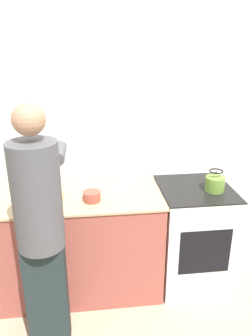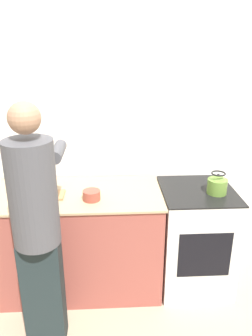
# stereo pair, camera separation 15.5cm
# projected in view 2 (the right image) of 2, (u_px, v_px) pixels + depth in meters

# --- Properties ---
(ground_plane) EXTENTS (12.00, 12.00, 0.00)m
(ground_plane) POSITION_uv_depth(u_px,v_px,m) (97.00, 309.00, 2.71)
(ground_plane) COLOR tan
(wall_back) EXTENTS (8.00, 0.05, 2.60)m
(wall_back) POSITION_uv_depth(u_px,v_px,m) (95.00, 133.00, 2.93)
(wall_back) COLOR white
(wall_back) RESTS_ON ground_plane
(counter) EXTENTS (1.72, 0.70, 0.90)m
(counter) POSITION_uv_depth(u_px,v_px,m) (61.00, 240.00, 2.84)
(counter) COLOR #9E4C42
(counter) RESTS_ON ground_plane
(oven) EXTENTS (0.60, 0.64, 0.91)m
(oven) POSITION_uv_depth(u_px,v_px,m) (194.00, 237.00, 2.89)
(oven) COLOR silver
(oven) RESTS_ON ground_plane
(person) EXTENTS (0.34, 0.58, 1.75)m
(person) POSITION_uv_depth(u_px,v_px,m) (37.00, 224.00, 2.12)
(person) COLOR #1F2A2C
(person) RESTS_ON ground_plane
(cutting_board) EXTENTS (0.29, 0.18, 0.02)m
(cutting_board) POSITION_uv_depth(u_px,v_px,m) (46.00, 195.00, 2.63)
(cutting_board) COLOR #A87A4C
(cutting_board) RESTS_ON counter
(knife) EXTENTS (0.21, 0.09, 0.01)m
(knife) POSITION_uv_depth(u_px,v_px,m) (44.00, 195.00, 2.60)
(knife) COLOR silver
(knife) RESTS_ON cutting_board
(kettle) EXTENTS (0.16, 0.16, 0.18)m
(kettle) POSITION_uv_depth(u_px,v_px,m) (217.00, 185.00, 2.64)
(kettle) COLOR olive
(kettle) RESTS_ON oven
(bowl_prep) EXTENTS (0.14, 0.14, 0.08)m
(bowl_prep) POSITION_uv_depth(u_px,v_px,m) (92.00, 195.00, 2.56)
(bowl_prep) COLOR #9E4738
(bowl_prep) RESTS_ON counter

